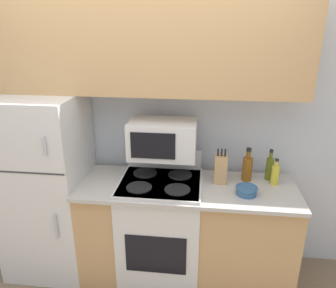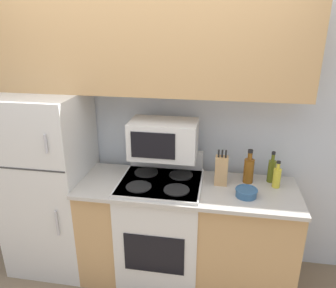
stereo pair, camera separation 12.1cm
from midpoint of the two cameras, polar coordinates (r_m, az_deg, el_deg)
The scene contains 11 objects.
wall_back at distance 2.88m, azimuth -1.21°, elevation 3.49°, with size 8.00×0.05×2.55m.
lower_cabinets at distance 2.86m, azimuth 4.42°, elevation -15.15°, with size 1.73×0.62×0.90m.
refrigerator at distance 3.03m, azimuth -18.83°, elevation -6.53°, with size 0.69×0.66×1.59m.
upper_cabinets at distance 2.56m, azimuth -2.18°, elevation 16.70°, with size 2.42×0.34×0.72m.
stove at distance 2.86m, azimuth 0.03°, elevation -14.46°, with size 0.65×0.60×1.09m.
microwave at distance 2.61m, azimuth 0.54°, elevation 0.86°, with size 0.53×0.32×0.30m.
knife_block at distance 2.62m, azimuth 10.57°, elevation -4.53°, with size 0.10×0.08×0.30m.
bowl at distance 2.53m, azimuth 14.83°, elevation -8.15°, with size 0.17×0.17×0.06m.
bottle_olive_oil at distance 2.77m, azimuth 18.80°, elevation -4.33°, with size 0.06×0.06×0.26m.
bottle_cooking_spray at distance 2.70m, azimuth 19.65°, elevation -5.45°, with size 0.06×0.06×0.22m.
bottle_whiskey at distance 2.71m, azimuth 15.13°, elevation -4.34°, with size 0.08×0.08×0.28m.
Camera 2 is at (0.58, -2.01, 2.13)m, focal length 35.00 mm.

